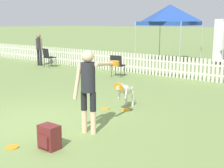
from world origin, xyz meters
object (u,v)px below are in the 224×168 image
at_px(leaping_dog, 125,90).
at_px(canopy_tent_secondary, 170,15).
at_px(frisbee_midfield, 12,147).
at_px(folding_chair_green_right, 117,64).
at_px(spectator_standing, 39,47).
at_px(frisbee_near_dog, 105,108).
at_px(folding_chair_blue_left, 48,56).
at_px(handler_person, 90,81).
at_px(backpack_on_grass, 49,137).
at_px(frisbee_near_handler, 126,110).

height_order(leaping_dog, canopy_tent_secondary, canopy_tent_secondary).
xyz_separation_m(frisbee_midfield, folding_chair_green_right, (-2.91, 6.89, 0.51)).
bearing_deg(spectator_standing, frisbee_midfield, 133.03).
distance_m(frisbee_near_dog, folding_chair_blue_left, 8.00).
distance_m(canopy_tent_secondary, spectator_standing, 7.00).
bearing_deg(handler_person, folding_chair_green_right, 108.29).
distance_m(frisbee_near_dog, canopy_tent_secondary, 10.09).
bearing_deg(canopy_tent_secondary, folding_chair_green_right, -84.24).
bearing_deg(canopy_tent_secondary, backpack_on_grass, -71.36).
xyz_separation_m(handler_person, folding_chair_green_right, (-3.46, 5.45, -0.51)).
distance_m(frisbee_midfield, folding_chair_green_right, 7.49).
bearing_deg(spectator_standing, frisbee_near_dog, 146.35).
relative_size(folding_chair_blue_left, spectator_standing, 0.57).
height_order(folding_chair_blue_left, canopy_tent_secondary, canopy_tent_secondary).
distance_m(backpack_on_grass, spectator_standing, 10.83).
height_order(frisbee_midfield, spectator_standing, spectator_standing).
bearing_deg(frisbee_near_handler, leaping_dog, 136.05).
height_order(handler_person, frisbee_midfield, handler_person).
relative_size(leaping_dog, spectator_standing, 0.70).
bearing_deg(folding_chair_blue_left, frisbee_near_handler, 160.68).
height_order(folding_chair_green_right, canopy_tent_secondary, canopy_tent_secondary).
bearing_deg(folding_chair_green_right, spectator_standing, -16.40).
height_order(leaping_dog, frisbee_near_dog, leaping_dog).
height_order(frisbee_near_handler, folding_chair_blue_left, folding_chair_blue_left).
height_order(frisbee_near_dog, backpack_on_grass, backpack_on_grass).
relative_size(folding_chair_green_right, canopy_tent_secondary, 0.28).
distance_m(backpack_on_grass, folding_chair_green_right, 7.37).
height_order(frisbee_near_handler, frisbee_near_dog, same).
relative_size(frisbee_near_dog, backpack_on_grass, 0.52).
bearing_deg(handler_person, frisbee_near_dog, 105.30).
height_order(handler_person, folding_chair_blue_left, handler_person).
height_order(leaping_dog, backpack_on_grass, leaping_dog).
distance_m(handler_person, spectator_standing, 10.20).
distance_m(handler_person, frisbee_near_dog, 2.01).
bearing_deg(backpack_on_grass, frisbee_near_handler, 97.30).
xyz_separation_m(leaping_dog, folding_chair_green_right, (-2.99, 3.63, 0.03)).
bearing_deg(frisbee_midfield, handler_person, 68.78).
xyz_separation_m(frisbee_near_handler, folding_chair_blue_left, (-7.36, 3.81, 0.54)).
bearing_deg(folding_chair_blue_left, canopy_tent_secondary, -117.56).
relative_size(canopy_tent_secondary, spectator_standing, 1.93).
bearing_deg(backpack_on_grass, folding_chair_blue_left, 139.51).
height_order(leaping_dog, spectator_standing, spectator_standing).
xyz_separation_m(frisbee_midfield, spectator_standing, (-7.94, 7.07, 0.94)).
distance_m(frisbee_near_handler, frisbee_midfield, 3.17).
bearing_deg(spectator_standing, frisbee_near_handler, 149.02).
height_order(frisbee_midfield, backpack_on_grass, backpack_on_grass).
bearing_deg(frisbee_near_dog, frisbee_midfield, -84.32).
relative_size(handler_person, frisbee_near_dog, 7.44).
relative_size(frisbee_near_dog, spectator_standing, 0.14).
height_order(folding_chair_green_right, spectator_standing, spectator_standing).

